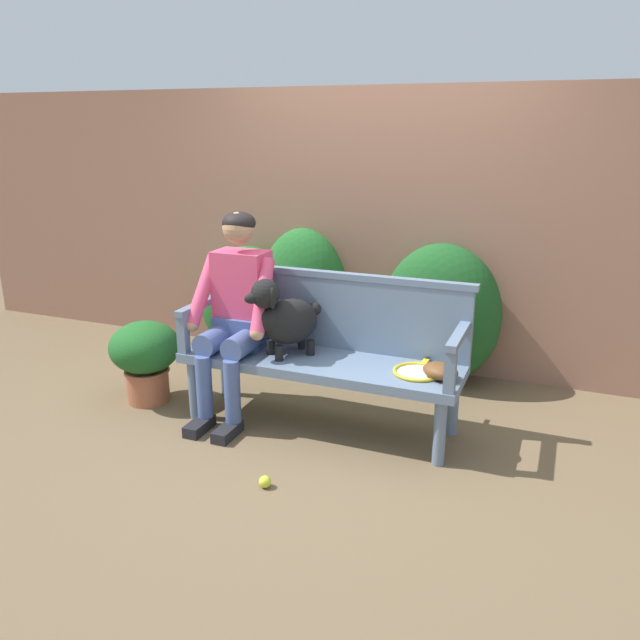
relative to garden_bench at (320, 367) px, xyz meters
The scene contains 15 objects.
ground_plane 0.40m from the garden_bench, ahead, with size 40.00×40.00×0.00m, color brown.
brick_garden_fence 1.51m from the garden_bench, 90.00° to the left, with size 8.00×0.30×2.11m, color #936651.
hedge_bush_mid_left 1.19m from the garden_bench, 118.31° to the left, with size 0.73×0.50×1.08m, color #1E5B23.
hedge_bush_far_left 1.45m from the garden_bench, 135.61° to the left, with size 0.85×0.64×0.91m, color #1E5B23.
hedge_bush_far_right 1.15m from the garden_bench, 61.79° to the left, with size 0.87×0.58×1.04m, color #194C1E.
garden_bench is the anchor object (origin of this frame).
bench_backrest 0.39m from the garden_bench, 90.00° to the left, with size 1.80×0.06×0.50m.
bench_armrest_left_end 0.88m from the garden_bench, behind, with size 0.06×0.52×0.28m.
bench_armrest_right_end 0.88m from the garden_bench, ahead, with size 0.06×0.52×0.28m.
person_seated 0.66m from the garden_bench, behind, with size 0.56×0.66×1.32m.
dog_on_bench 0.39m from the garden_bench, behind, with size 0.43×0.46×0.50m.
tennis_racket 0.62m from the garden_bench, ahead, with size 0.30×0.57×0.03m.
baseball_glove 0.76m from the garden_bench, ahead, with size 0.22×0.17×0.09m, color brown.
tennis_ball 0.86m from the garden_bench, 90.28° to the right, with size 0.07×0.07×0.07m, color #CCDB33.
potted_plant 1.25m from the garden_bench, behind, with size 0.48×0.48×0.57m.
Camera 1 is at (1.37, -3.40, 1.85)m, focal length 35.54 mm.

